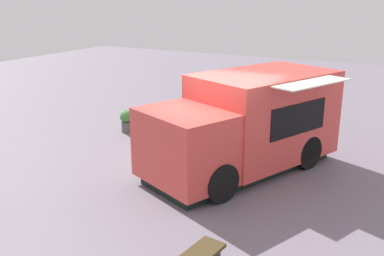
{
  "coord_description": "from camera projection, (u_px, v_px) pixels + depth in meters",
  "views": [
    {
      "loc": [
        -4.21,
        8.75,
        4.19
      ],
      "look_at": [
        0.63,
        -0.03,
        1.09
      ],
      "focal_mm": 40.84,
      "sensor_mm": 36.0,
      "label": 1
    }
  ],
  "objects": [
    {
      "name": "ground_plane",
      "position": [
        214.0,
        175.0,
        10.5
      ],
      "size": [
        40.0,
        40.0,
        0.0
      ],
      "primitive_type": "plane",
      "color": "slate"
    },
    {
      "name": "food_truck",
      "position": [
        246.0,
        126.0,
        10.58
      ],
      "size": [
        4.11,
        5.42,
        2.35
      ],
      "color": "#D9463F",
      "rests_on": "ground_plane"
    },
    {
      "name": "planter_flowering_far",
      "position": [
        127.0,
        120.0,
        13.68
      ],
      "size": [
        0.45,
        0.45,
        0.7
      ],
      "color": "#515452",
      "rests_on": "ground_plane"
    },
    {
      "name": "planter_flowering_side",
      "position": [
        233.0,
        111.0,
        14.97
      ],
      "size": [
        0.44,
        0.45,
        0.64
      ],
      "color": "gray",
      "rests_on": "ground_plane"
    }
  ]
}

